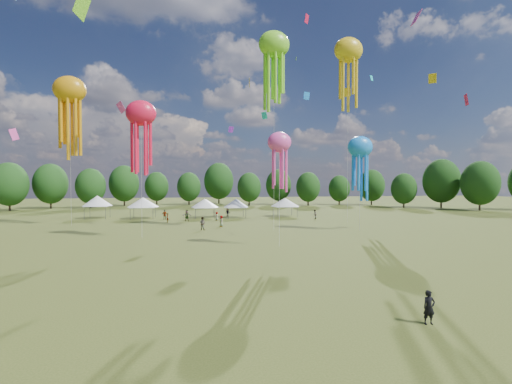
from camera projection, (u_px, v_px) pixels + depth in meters
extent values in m
plane|color=#384416|center=(273.00, 328.00, 16.42)|extent=(300.00, 300.00, 0.00)
imported|color=black|center=(429.00, 307.00, 16.89)|extent=(0.62, 0.43, 1.63)
imported|color=gray|center=(202.00, 224.00, 50.62)|extent=(1.14, 1.04, 1.89)
imported|color=gray|center=(217.00, 216.00, 63.71)|extent=(0.53, 0.78, 1.55)
imported|color=gray|center=(315.00, 214.00, 66.15)|extent=(1.00, 1.07, 1.76)
imported|color=gray|center=(228.00, 212.00, 71.42)|extent=(1.28, 1.12, 1.72)
imported|color=gray|center=(165.00, 215.00, 65.16)|extent=(1.08, 0.56, 1.76)
imported|color=gray|center=(187.00, 216.00, 62.62)|extent=(1.80, 0.62, 1.93)
imported|color=gray|center=(167.00, 218.00, 60.32)|extent=(0.38, 0.58, 1.60)
imported|color=gray|center=(221.00, 221.00, 54.63)|extent=(0.69, 0.93, 1.71)
cylinder|color=#47474C|center=(84.00, 213.00, 65.11)|extent=(0.08, 0.08, 2.32)
cylinder|color=#47474C|center=(90.00, 212.00, 68.79)|extent=(0.08, 0.08, 2.32)
cylinder|color=#47474C|center=(105.00, 213.00, 65.78)|extent=(0.08, 0.08, 2.32)
cylinder|color=#47474C|center=(110.00, 211.00, 69.45)|extent=(0.08, 0.08, 2.32)
cube|color=white|center=(97.00, 206.00, 67.25)|extent=(4.13, 4.13, 0.10)
cone|color=white|center=(97.00, 201.00, 67.23)|extent=(5.37, 5.37, 1.98)
cylinder|color=#47474C|center=(130.00, 214.00, 64.38)|extent=(0.08, 0.08, 2.14)
cylinder|color=#47474C|center=(134.00, 212.00, 68.36)|extent=(0.08, 0.08, 2.14)
cylinder|color=#47474C|center=(153.00, 214.00, 65.11)|extent=(0.08, 0.08, 2.14)
cylinder|color=#47474C|center=(155.00, 212.00, 69.08)|extent=(0.08, 0.08, 2.14)
cube|color=white|center=(143.00, 207.00, 66.70)|extent=(4.45, 4.45, 0.10)
cone|color=white|center=(143.00, 202.00, 66.68)|extent=(5.78, 5.78, 1.83)
cylinder|color=#47474C|center=(195.00, 214.00, 66.21)|extent=(0.08, 0.08, 1.96)
cylinder|color=#47474C|center=(195.00, 212.00, 69.81)|extent=(0.08, 0.08, 1.96)
cylinder|color=#47474C|center=(215.00, 213.00, 66.87)|extent=(0.08, 0.08, 1.96)
cylinder|color=#47474C|center=(214.00, 212.00, 70.47)|extent=(0.08, 0.08, 1.96)
cube|color=white|center=(205.00, 208.00, 68.31)|extent=(4.06, 4.06, 0.10)
cone|color=white|center=(205.00, 203.00, 68.29)|extent=(5.28, 5.28, 1.68)
cylinder|color=#47474C|center=(228.00, 213.00, 66.90)|extent=(0.08, 0.08, 1.96)
cylinder|color=#47474C|center=(227.00, 212.00, 70.17)|extent=(0.08, 0.08, 1.96)
cylinder|color=#47474C|center=(246.00, 213.00, 67.50)|extent=(0.08, 0.08, 1.96)
cylinder|color=#47474C|center=(243.00, 212.00, 70.77)|extent=(0.08, 0.08, 1.96)
cube|color=white|center=(236.00, 207.00, 68.81)|extent=(3.73, 3.73, 0.10)
cone|color=white|center=(236.00, 203.00, 68.79)|extent=(4.84, 4.84, 1.68)
cylinder|color=#47474C|center=(278.00, 213.00, 68.76)|extent=(0.08, 0.08, 1.99)
cylinder|color=#47474C|center=(273.00, 211.00, 72.67)|extent=(0.08, 0.08, 1.99)
cylinder|color=#47474C|center=(297.00, 212.00, 69.48)|extent=(0.08, 0.08, 1.99)
cylinder|color=#47474C|center=(292.00, 211.00, 73.38)|extent=(0.08, 0.08, 1.99)
cube|color=white|center=(285.00, 206.00, 71.04)|extent=(4.37, 4.37, 0.10)
cone|color=white|center=(285.00, 202.00, 71.02)|extent=(5.68, 5.68, 1.70)
ellipsoid|color=#F7163C|center=(141.00, 113.00, 42.75)|extent=(3.64, 2.55, 3.10)
cylinder|color=beige|center=(142.00, 176.00, 42.95)|extent=(0.03, 0.03, 15.32)
ellipsoid|color=#82E726|center=(274.00, 44.00, 50.20)|extent=(4.51, 3.16, 3.83)
cylinder|color=beige|center=(274.00, 138.00, 50.55)|extent=(0.03, 0.03, 26.64)
ellipsoid|color=#1B85F5|center=(360.00, 147.00, 49.79)|extent=(3.64, 2.55, 3.09)
cylinder|color=beige|center=(360.00, 189.00, 49.94)|extent=(0.03, 0.03, 11.92)
ellipsoid|color=orange|center=(70.00, 90.00, 55.40)|extent=(4.99, 3.49, 4.24)
cylinder|color=beige|center=(70.00, 158.00, 55.68)|extent=(0.03, 0.03, 21.56)
ellipsoid|color=#FF4BAE|center=(279.00, 142.00, 37.27)|extent=(2.56, 1.79, 2.17)
cylinder|color=beige|center=(279.00, 195.00, 37.41)|extent=(0.03, 0.03, 11.14)
ellipsoid|color=yellow|center=(348.00, 50.00, 59.24)|extent=(4.97, 3.48, 4.22)
cylinder|color=beige|center=(348.00, 137.00, 59.62)|extent=(0.03, 0.03, 29.25)
cube|color=yellow|center=(249.00, 83.00, 70.74)|extent=(0.28, 1.96, 2.21)
cube|color=#82E726|center=(296.00, 59.00, 78.80)|extent=(0.15, 0.86, 0.97)
cube|color=#19C6D9|center=(264.00, 116.00, 60.64)|extent=(1.13, 0.84, 1.24)
cube|color=#FF4BAE|center=(416.00, 18.00, 36.96)|extent=(0.87, 1.31, 1.44)
cube|color=yellow|center=(432.00, 78.00, 49.07)|extent=(1.24, 1.03, 1.28)
cube|color=#82E726|center=(82.00, 6.00, 35.49)|extent=(1.27, 1.98, 2.64)
cube|color=#FF4BAE|center=(121.00, 107.00, 75.07)|extent=(2.29, 1.18, 2.59)
cube|color=#F7163C|center=(307.00, 19.00, 73.84)|extent=(1.25, 1.25, 1.78)
cube|color=yellow|center=(347.00, 92.00, 80.02)|extent=(1.91, 1.21, 2.01)
cube|color=#1B85F5|center=(307.00, 96.00, 76.92)|extent=(1.58, 0.17, 1.89)
cube|color=#19C6D9|center=(372.00, 78.00, 54.31)|extent=(0.73, 0.52, 0.89)
cube|color=#FF4BAE|center=(14.00, 134.00, 60.39)|extent=(0.95, 1.82, 2.29)
cube|color=#A731DA|center=(231.00, 129.00, 65.93)|extent=(1.06, 0.45, 1.28)
cube|color=#F7163C|center=(466.00, 100.00, 46.81)|extent=(0.74, 1.15, 1.48)
cylinder|color=#38281C|center=(10.00, 204.00, 84.82)|extent=(0.44, 0.44, 3.36)
ellipsoid|color=#1B3F15|center=(9.00, 184.00, 84.69)|extent=(8.40, 8.40, 10.51)
cylinder|color=#38281C|center=(51.00, 202.00, 93.17)|extent=(0.44, 0.44, 3.41)
ellipsoid|color=#1B3F15|center=(51.00, 184.00, 93.04)|extent=(8.53, 8.53, 10.66)
cylinder|color=#38281C|center=(91.00, 202.00, 94.51)|extent=(0.44, 0.44, 3.07)
ellipsoid|color=#1B3F15|center=(91.00, 186.00, 94.40)|extent=(7.66, 7.66, 9.58)
cylinder|color=#38281C|center=(124.00, 200.00, 103.96)|extent=(0.44, 0.44, 3.43)
ellipsoid|color=#1B3F15|center=(124.00, 183.00, 103.83)|extent=(8.58, 8.58, 10.73)
cylinder|color=#38281C|center=(157.00, 200.00, 111.06)|extent=(0.44, 0.44, 2.95)
ellipsoid|color=#1B3F15|center=(157.00, 186.00, 110.95)|extent=(7.37, 7.37, 9.21)
cylinder|color=#38281C|center=(189.00, 200.00, 109.03)|extent=(0.44, 0.44, 2.89)
ellipsoid|color=#1B3F15|center=(189.00, 187.00, 108.92)|extent=(7.23, 7.23, 9.04)
cylinder|color=#38281C|center=(219.00, 198.00, 115.09)|extent=(0.44, 0.44, 3.84)
ellipsoid|color=#1B3F15|center=(219.00, 181.00, 114.95)|extent=(9.60, 9.60, 11.99)
cylinder|color=#38281C|center=(249.00, 201.00, 105.72)|extent=(0.44, 0.44, 2.84)
ellipsoid|color=#1B3F15|center=(249.00, 187.00, 105.62)|extent=(7.11, 7.11, 8.89)
cylinder|color=#38281C|center=(278.00, 200.00, 110.01)|extent=(0.44, 0.44, 3.16)
ellipsoid|color=#1B3F15|center=(278.00, 185.00, 109.90)|extent=(7.91, 7.91, 9.88)
cylinder|color=#38281C|center=(308.00, 201.00, 105.76)|extent=(0.44, 0.44, 2.88)
ellipsoid|color=#1B3F15|center=(308.00, 187.00, 105.65)|extent=(7.21, 7.21, 9.01)
cylinder|color=#38281C|center=(339.00, 200.00, 109.62)|extent=(0.44, 0.44, 2.63)
ellipsoid|color=#1B3F15|center=(339.00, 188.00, 109.52)|extent=(6.57, 6.57, 8.22)
cylinder|color=#38281C|center=(371.00, 200.00, 107.77)|extent=(0.44, 0.44, 3.13)
ellipsoid|color=#1B3F15|center=(372.00, 185.00, 107.65)|extent=(7.81, 7.81, 9.77)
cylinder|color=#38281C|center=(404.00, 203.00, 96.62)|extent=(0.44, 0.44, 2.72)
ellipsoid|color=#1B3F15|center=(404.00, 189.00, 96.51)|extent=(6.80, 6.80, 8.50)
cylinder|color=#38281C|center=(441.00, 201.00, 95.43)|extent=(0.44, 0.44, 3.81)
ellipsoid|color=#1B3F15|center=(441.00, 181.00, 95.29)|extent=(9.52, 9.52, 11.90)
cylinder|color=#38281C|center=(480.00, 203.00, 87.11)|extent=(0.44, 0.44, 3.51)
ellipsoid|color=#1B3F15|center=(480.00, 183.00, 86.97)|extent=(8.78, 8.78, 10.97)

